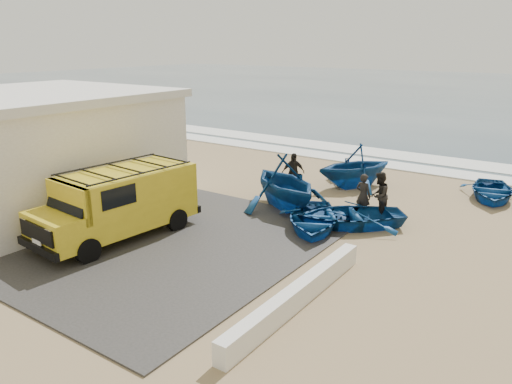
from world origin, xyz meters
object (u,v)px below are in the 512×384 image
Objects in this scene: boat_far_right at (491,191)px; fisherman_middle at (379,195)px; boat_near_left at (313,219)px; fisherman_back at (293,173)px; boat_far_left at (355,166)px; fisherman_front at (363,196)px; building at (28,149)px; boat_mid_left at (285,182)px; van at (120,201)px; parapet at (298,295)px; boat_near_right at (349,215)px.

boat_far_right is 1.94× the size of fisherman_middle.
boat_near_left is 2.07× the size of fisherman_back.
boat_far_left is 2.23× the size of fisherman_front.
building is at bearing 175.98° from fisherman_back.
fisherman_middle is (3.37, 0.93, -0.18)m from boat_mid_left.
van is 3.22× the size of fisherman_middle.
building is 2.62× the size of boat_far_left.
van is (-6.92, 0.58, 0.95)m from parapet.
van is at bearing -141.86° from boat_far_right.
building reaches higher than van.
fisherman_back is at bearing 80.19° from van.
boat_near_right is 6.96m from boat_far_right.
boat_near_left is 4.37m from fisherman_back.
boat_far_right is (3.39, 6.08, -0.04)m from boat_near_right.
fisherman_back reaches higher than fisherman_front.
parapet is 1.73× the size of boat_near_left.
boat_mid_left is at bearing 31.36° from building.
boat_near_right is (-1.28, 5.70, 0.11)m from parapet.
boat_mid_left is at bearing 124.23° from parapet.
fisherman_back is at bearing -162.13° from boat_near_right.
boat_near_left is 8.25m from boat_far_right.
fisherman_front is at bearing 27.53° from building.
boat_far_right is at bearing 111.54° from boat_near_right.
fisherman_middle reaches higher than boat_far_right.
boat_far_left is (0.96, 4.22, -0.09)m from boat_mid_left.
fisherman_middle is 4.30m from fisherman_back.
van is 8.92m from fisherman_middle.
boat_mid_left is at bearing 68.22° from van.
boat_near_left is at bearing -94.17° from boat_mid_left.
parapet is 3.57× the size of fisherman_back.
boat_far_left is at bearing 163.14° from boat_near_right.
boat_near_left is 0.89× the size of boat_mid_left.
boat_mid_left reaches higher than boat_far_left.
boat_near_right is 1.03× the size of boat_far_left.
van is at bearing -4.35° from building.
fisherman_front is (-1.30, 6.84, 0.53)m from parapet.
boat_far_right is 1.96× the size of fisherman_back.
boat_near_left is (4.75, 4.14, -0.86)m from van.
boat_mid_left is (2.78, 5.52, -0.19)m from van.
boat_near_left is at bearing 75.91° from fisherman_front.
boat_near_right is 5.02m from boat_far_left.
fisherman_back is (-1.76, -2.25, -0.10)m from boat_far_left.
boat_near_right is at bearing -24.15° from fisherman_middle.
building is at bearing 173.43° from boat_near_left.
van reaches higher than boat_near_right.
parapet is at bearing -4.58° from building.
parapet is (12.50, -1.00, -1.89)m from building.
fisherman_back is (-7.06, -3.71, 0.50)m from boat_far_right.
fisherman_back is (-4.95, 8.06, 0.57)m from parapet.
boat_far_right is (6.25, 5.68, -0.69)m from boat_mid_left.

